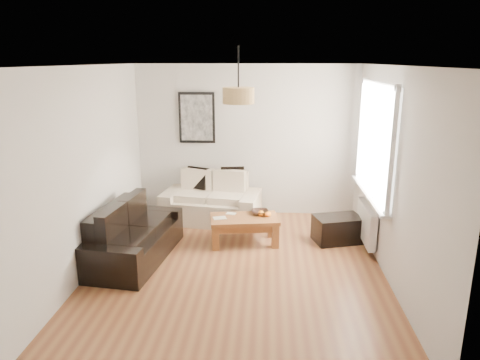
# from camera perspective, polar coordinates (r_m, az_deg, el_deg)

# --- Properties ---
(floor) EXTENTS (4.50, 4.50, 0.00)m
(floor) POSITION_cam_1_polar(r_m,az_deg,el_deg) (5.93, -0.39, -11.40)
(floor) COLOR brown
(floor) RESTS_ON ground
(ceiling) EXTENTS (3.80, 4.50, 0.00)m
(ceiling) POSITION_cam_1_polar(r_m,az_deg,el_deg) (5.29, -0.45, 14.62)
(ceiling) COLOR white
(ceiling) RESTS_ON floor
(wall_back) EXTENTS (3.80, 0.04, 2.60)m
(wall_back) POSITION_cam_1_polar(r_m,az_deg,el_deg) (7.66, 0.82, 5.07)
(wall_back) COLOR silver
(wall_back) RESTS_ON floor
(wall_front) EXTENTS (3.80, 0.04, 2.60)m
(wall_front) POSITION_cam_1_polar(r_m,az_deg,el_deg) (3.35, -3.29, -8.81)
(wall_front) COLOR silver
(wall_front) RESTS_ON floor
(wall_left) EXTENTS (0.04, 4.50, 2.60)m
(wall_left) POSITION_cam_1_polar(r_m,az_deg,el_deg) (5.91, -19.11, 1.12)
(wall_left) COLOR silver
(wall_left) RESTS_ON floor
(wall_right) EXTENTS (0.04, 4.50, 2.60)m
(wall_right) POSITION_cam_1_polar(r_m,az_deg,el_deg) (5.66, 19.15, 0.50)
(wall_right) COLOR silver
(wall_right) RESTS_ON floor
(window_bay) EXTENTS (0.14, 1.90, 1.60)m
(window_bay) POSITION_cam_1_polar(r_m,az_deg,el_deg) (6.34, 17.20, 4.98)
(window_bay) COLOR white
(window_bay) RESTS_ON wall_right
(radiator) EXTENTS (0.10, 0.90, 0.52)m
(radiator) POSITION_cam_1_polar(r_m,az_deg,el_deg) (6.65, 16.04, -5.40)
(radiator) COLOR white
(radiator) RESTS_ON wall_right
(poster) EXTENTS (0.62, 0.04, 0.87)m
(poster) POSITION_cam_1_polar(r_m,az_deg,el_deg) (7.66, -5.60, 8.03)
(poster) COLOR black
(poster) RESTS_ON wall_back
(pendant_shade) EXTENTS (0.40, 0.40, 0.20)m
(pendant_shade) POSITION_cam_1_polar(r_m,az_deg,el_deg) (5.61, -0.21, 10.88)
(pendant_shade) COLOR tan
(pendant_shade) RESTS_ON ceiling
(loveseat_cream) EXTENTS (1.70, 1.08, 0.79)m
(loveseat_cream) POSITION_cam_1_polar(r_m,az_deg,el_deg) (7.48, -3.74, -2.36)
(loveseat_cream) COLOR beige
(loveseat_cream) RESTS_ON floor
(sofa_leather) EXTENTS (1.03, 1.80, 0.74)m
(sofa_leather) POSITION_cam_1_polar(r_m,az_deg,el_deg) (6.23, -13.56, -6.73)
(sofa_leather) COLOR black
(sofa_leather) RESTS_ON floor
(coffee_table) EXTENTS (1.07, 0.69, 0.41)m
(coffee_table) POSITION_cam_1_polar(r_m,az_deg,el_deg) (6.61, 0.56, -6.51)
(coffee_table) COLOR brown
(coffee_table) RESTS_ON floor
(ottoman) EXTENTS (0.79, 0.61, 0.39)m
(ottoman) POSITION_cam_1_polar(r_m,az_deg,el_deg) (6.84, 12.52, -6.21)
(ottoman) COLOR black
(ottoman) RESTS_ON floor
(cushion_left) EXTENTS (0.39, 0.26, 0.38)m
(cushion_left) POSITION_cam_1_polar(r_m,az_deg,el_deg) (7.61, -5.53, 0.27)
(cushion_left) COLOR black
(cushion_left) RESTS_ON loveseat_cream
(cushion_right) EXTENTS (0.41, 0.18, 0.39)m
(cushion_right) POSITION_cam_1_polar(r_m,az_deg,el_deg) (7.54, -0.97, 0.25)
(cushion_right) COLOR black
(cushion_right) RESTS_ON loveseat_cream
(fruit_bowl) EXTENTS (0.28, 0.28, 0.06)m
(fruit_bowl) POSITION_cam_1_polar(r_m,az_deg,el_deg) (6.67, 2.60, -4.18)
(fruit_bowl) COLOR black
(fruit_bowl) RESTS_ON coffee_table
(orange_a) EXTENTS (0.09, 0.09, 0.07)m
(orange_a) POSITION_cam_1_polar(r_m,az_deg,el_deg) (6.55, 3.51, -4.47)
(orange_a) COLOR orange
(orange_a) RESTS_ON fruit_bowl
(orange_b) EXTENTS (0.08, 0.08, 0.08)m
(orange_b) POSITION_cam_1_polar(r_m,az_deg,el_deg) (6.57, 3.72, -4.42)
(orange_b) COLOR orange
(orange_b) RESTS_ON fruit_bowl
(orange_c) EXTENTS (0.10, 0.10, 0.09)m
(orange_c) POSITION_cam_1_polar(r_m,az_deg,el_deg) (6.59, 2.73, -4.33)
(orange_c) COLOR orange
(orange_c) RESTS_ON fruit_bowl
(papers) EXTENTS (0.22, 0.19, 0.01)m
(papers) POSITION_cam_1_polar(r_m,az_deg,el_deg) (6.52, -2.64, -4.92)
(papers) COLOR beige
(papers) RESTS_ON coffee_table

